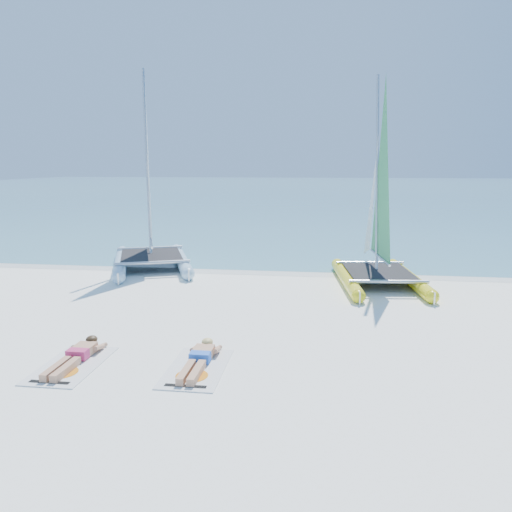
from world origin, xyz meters
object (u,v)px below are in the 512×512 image
at_px(sunbather_b, 199,358).
at_px(catamaran_blue, 149,206).
at_px(catamaran_yellow, 377,215).
at_px(towel_a, 72,365).
at_px(towel_b, 197,368).
at_px(sunbather_a, 77,355).

bearing_deg(sunbather_b, catamaran_blue, 114.77).
height_order(catamaran_yellow, towel_a, catamaran_yellow).
bearing_deg(towel_b, sunbather_a, 179.31).
xyz_separation_m(catamaran_blue, towel_b, (3.83, -8.49, -2.12)).
height_order(catamaran_yellow, sunbather_a, catamaran_yellow).
distance_m(towel_b, sunbather_b, 0.22).
distance_m(towel_a, sunbather_a, 0.22).
bearing_deg(sunbather_a, catamaran_blue, 100.42).
bearing_deg(catamaran_yellow, towel_a, -135.01).
xyz_separation_m(towel_a, towel_b, (2.27, 0.16, 0.00)).
xyz_separation_m(catamaran_blue, sunbather_a, (1.56, -8.46, -2.01)).
bearing_deg(sunbather_a, catamaran_yellow, 50.47).
relative_size(catamaran_blue, catamaran_yellow, 1.10).
xyz_separation_m(towel_b, sunbather_b, (0.00, 0.19, 0.11)).
bearing_deg(catamaran_blue, sunbather_a, -100.75).
distance_m(catamaran_yellow, sunbather_b, 8.33).
xyz_separation_m(catamaran_yellow, towel_a, (-6.05, -7.52, -2.03)).
bearing_deg(catamaran_yellow, catamaran_blue, 165.36).
bearing_deg(catamaran_yellow, towel_b, -123.37).
distance_m(towel_a, towel_b, 2.28).
height_order(catamaran_yellow, sunbather_b, catamaran_yellow).
height_order(towel_b, sunbather_b, sunbather_b).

